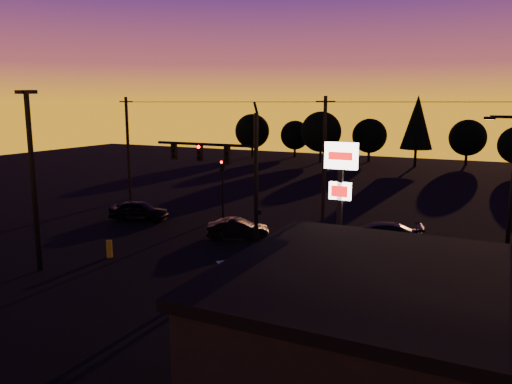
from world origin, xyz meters
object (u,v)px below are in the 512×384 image
streetlight (510,193)px  car_left (139,211)px  pylon_sign (340,184)px  parking_lot_light (32,169)px  secondary_signal (222,180)px  traffic_signal_mast (230,168)px  car_mid (238,229)px  car_right (377,235)px  suv_parked (372,309)px  bollard (109,249)px

streetlight → car_left: size_ratio=1.86×
pylon_sign → parking_lot_light: bearing=-162.8°
secondary_signal → streetlight: size_ratio=0.54×
traffic_signal_mast → car_left: bearing=158.0°
car_left → parking_lot_light: bearing=175.8°
streetlight → car_left: 24.42m
pylon_sign → car_mid: 10.70m
parking_lot_light → car_right: (14.66, 11.82, -4.52)m
traffic_signal_mast → parking_lot_light: size_ratio=0.94×
car_mid → suv_parked: (10.58, -8.60, -0.03)m
pylon_sign → car_left: (-17.09, 6.53, -4.18)m
traffic_signal_mast → car_mid: bearing=111.0°
pylon_sign → suv_parked: bearing=-53.6°
secondary_signal → bollard: 11.48m
parking_lot_light → bollard: 6.04m
streetlight → suv_parked: (-4.54, -7.22, -3.81)m
car_right → secondary_signal: bearing=-117.9°
car_mid → car_left: bearing=57.7°
traffic_signal_mast → bollard: traffic_signal_mast is taller
traffic_signal_mast → secondary_signal: bearing=123.2°
secondary_signal → bollard: (-0.82, -11.20, -2.38)m
pylon_sign → car_left: size_ratio=1.58×
streetlight → car_right: (-6.75, 3.32, -3.67)m
parking_lot_light → car_left: bearing=103.2°
car_right → suv_parked: 10.77m
car_mid → bollard: bearing=120.1°
streetlight → car_right: 8.37m
pylon_sign → streetlight: (6.91, 4.00, -0.49)m
secondary_signal → car_left: (-5.09, -3.46, -2.13)m
pylon_sign → car_left: 18.77m
streetlight → car_mid: (-15.12, 1.38, -3.78)m
secondary_signal → car_left: bearing=-145.8°
secondary_signal → suv_parked: 19.65m
pylon_sign → streetlight: 8.00m
secondary_signal → car_mid: size_ratio=1.12×
streetlight → car_mid: 15.64m
traffic_signal_mast → secondary_signal: 9.19m
pylon_sign → suv_parked: 5.87m
secondary_signal → streetlight: (18.91, -5.99, 1.56)m
streetlight → suv_parked: streetlight is taller
parking_lot_light → car_mid: bearing=57.5°
bollard → car_right: bearing=33.3°
secondary_signal → suv_parked: (14.37, -13.21, -2.25)m
secondary_signal → parking_lot_light: 14.90m
car_left → car_mid: bearing=-114.8°
secondary_signal → car_mid: bearing=-50.5°
car_left → traffic_signal_mast: bearing=-129.4°
parking_lot_light → bollard: (1.68, 3.29, -4.79)m
car_left → car_right: car_right is taller
pylon_sign → car_right: size_ratio=1.31×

